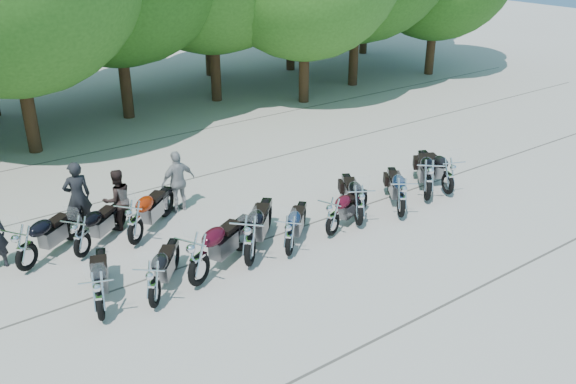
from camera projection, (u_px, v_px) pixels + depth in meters
ground at (325, 256)px, 14.34m from camera, size 90.00×90.00×0.00m
motorcycle_0 at (99, 295)px, 11.78m from camera, size 1.39×2.22×1.21m
motorcycle_1 at (154, 283)px, 12.17m from camera, size 1.85×2.04×1.20m
motorcycle_2 at (198, 258)px, 12.84m from camera, size 2.60×1.86×1.43m
motorcycle_3 at (250, 240)px, 13.59m from camera, size 2.32×2.30×1.42m
motorcycle_4 at (290, 235)px, 14.06m from camera, size 1.94×1.85×1.16m
motorcycle_5 at (333, 216)px, 14.95m from camera, size 2.17×1.35×1.18m
motorcycle_6 at (359, 204)px, 15.43m from camera, size 1.72×2.30×1.27m
motorcycle_7 at (402, 197)px, 15.85m from camera, size 1.88×2.23×1.27m
motorcycle_8 at (428, 179)px, 16.78m from camera, size 2.19×2.33×1.39m
motorcycle_9 at (449, 175)px, 17.19m from camera, size 1.52×2.33×1.27m
motorcycle_10 at (25, 247)px, 13.42m from camera, size 2.27×1.87×1.29m
motorcycle_11 at (81, 236)px, 13.98m from camera, size 2.09×1.83×1.21m
motorcycle_12 at (135, 221)px, 14.50m from camera, size 2.26×2.06×1.33m
rider_1 at (118, 199)px, 15.32m from camera, size 0.80×0.63×1.59m
rider_2 at (178, 181)px, 16.23m from camera, size 1.04×0.51×1.71m
rider_3 at (77, 197)px, 15.18m from camera, size 0.68×0.46×1.84m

